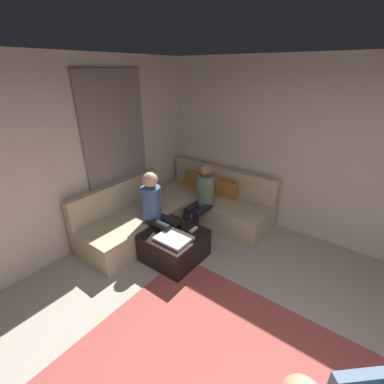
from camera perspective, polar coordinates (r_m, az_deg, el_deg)
The scene contains 11 objects.
wall_back at distance 4.31m, azimuth 29.24°, elevation 6.42°, with size 6.00×0.12×2.70m, color beige.
wall_left at distance 3.80m, azimuth -32.32°, elevation 3.52°, with size 0.12×6.00×2.70m, color beige.
curtain_panel at distance 4.33m, azimuth -15.75°, elevation 7.41°, with size 0.06×1.10×2.50m, color gray.
area_rug at distance 2.89m, azimuth 5.44°, elevation -34.85°, with size 2.60×2.20×0.01m, color #AD4C47.
sectional_couch at distance 4.57m, azimuth -2.66°, elevation -3.98°, with size 2.10×2.55×0.87m.
ottoman at distance 3.85m, azimuth -3.83°, elevation -11.38°, with size 0.76×0.76×0.42m, color black.
folded_blanket at distance 3.59m, azimuth -3.96°, elevation -9.92°, with size 0.44×0.36×0.04m, color white.
coffee_mug at distance 3.94m, azimuth -4.68°, elevation -5.97°, with size 0.08×0.08×0.10m, color #334C72.
game_remote at distance 3.77m, azimuth 0.36°, elevation -8.09°, with size 0.05×0.15×0.02m, color white.
person_on_couch_back at distance 4.20m, azimuth 2.18°, elevation -0.88°, with size 0.30×0.60×1.20m.
person_on_couch_side at distance 3.85m, azimuth -7.61°, elevation -3.69°, with size 0.60×0.30×1.20m.
Camera 1 is at (0.48, -1.18, 2.50)m, focal length 24.73 mm.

